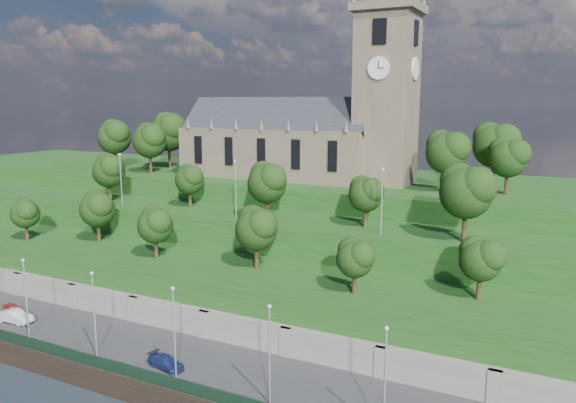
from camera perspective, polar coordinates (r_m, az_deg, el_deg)
The scene contains 17 objects.
ground at distance 60.02m, azimuth -19.10°, elevation -17.63°, with size 320.00×320.00×0.00m, color #1B252C.
promenade at distance 63.38m, azimuth -15.13°, elevation -14.86°, with size 160.00×12.00×2.00m, color #2D2D30.
quay_wall at distance 59.49m, azimuth -19.20°, elevation -16.71°, with size 160.00×0.50×2.20m, color black.
fence at distance 59.25m, azimuth -18.82°, elevation -15.19°, with size 160.00×0.10×1.20m, color black.
retaining_wall at distance 66.92m, azimuth -11.71°, elevation -11.93°, with size 160.00×2.10×5.00m.
embankment_lower at distance 70.86m, azimuth -8.68°, elevation -9.26°, with size 160.00×12.00×8.00m, color #183F15.
embankment_upper at distance 79.00m, azimuth -4.05°, elevation -5.60°, with size 160.00×10.00×12.00m, color #183F15.
hilltop at distance 96.71m, azimuth 2.35°, elevation -1.73°, with size 160.00×32.00×15.00m, color #183F15.
church at distance 90.79m, azimuth 1.81°, elevation 7.07°, with size 38.60×12.35×27.60m.
trees_lower at distance 68.83m, azimuth -8.77°, elevation -2.41°, with size 65.21×8.43×7.44m.
trees_upper at distance 72.72m, azimuth -0.46°, elevation 2.08°, with size 59.50×8.05×8.70m.
trees_hilltop at distance 92.69m, azimuth -1.91°, elevation 6.38°, with size 74.26×16.13×10.46m.
lamp_posts_promenade at distance 60.10m, azimuth -19.11°, elevation -10.22°, with size 60.36×0.36×8.90m.
lamp_posts_upper at distance 74.29m, azimuth -5.35°, elevation 1.69°, with size 40.36×0.36×7.87m.
car_left at distance 76.45m, azimuth -26.16°, elevation -9.84°, with size 1.52×3.77×1.28m, color #AA2A1C.
car_middle at distance 73.86m, azimuth -26.01°, elevation -10.42°, with size 1.60×4.60×1.52m, color #ADADB2.
car_right at distance 57.51m, azimuth -12.29°, elevation -15.66°, with size 1.69×4.16×1.21m, color navy.
Camera 1 is at (39.35, -36.06, 27.45)m, focal length 35.00 mm.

